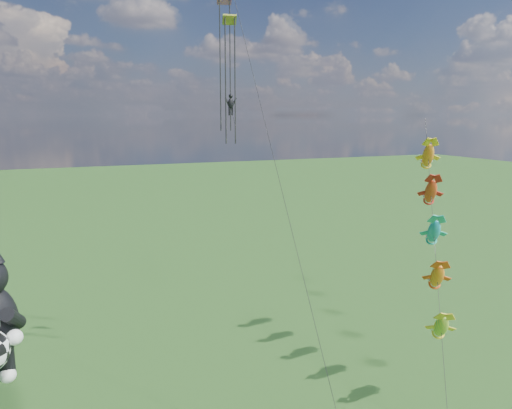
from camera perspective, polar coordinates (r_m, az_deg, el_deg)
name	(u,v)px	position (r m, az deg, el deg)	size (l,w,h in m)	color
fish_windsock_rig	(434,232)	(33.39, 19.66, -3.00)	(8.86, 13.41, 16.02)	brown
parafoil_rig	(233,85)	(32.86, -2.65, 13.46)	(1.68, 17.51, 26.61)	brown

